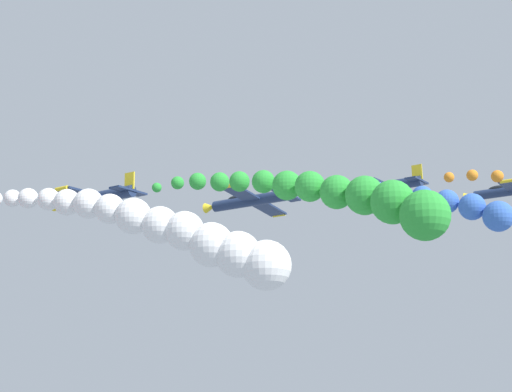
% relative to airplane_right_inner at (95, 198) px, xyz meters
% --- Properties ---
extents(smoke_trail_left_inner, '(8.85, 25.26, 8.87)m').
position_rel_airplane_right_inner_xyz_m(smoke_trail_left_inner, '(-7.41, -16.41, -6.74)').
color(smoke_trail_left_inner, white).
extents(airplane_right_inner, '(9.57, 10.35, 2.33)m').
position_rel_airplane_right_inner_xyz_m(airplane_right_inner, '(0.00, 0.00, 0.00)').
color(airplane_right_inner, navy).
extents(smoke_trail_right_inner, '(6.52, 27.92, 8.95)m').
position_rel_airplane_right_inner_xyz_m(smoke_trail_right_inner, '(-2.88, -27.17, -4.44)').
color(smoke_trail_right_inner, green).
extents(airplane_left_outer, '(9.54, 10.35, 2.55)m').
position_rel_airplane_right_inner_xyz_m(airplane_left_outer, '(11.91, -9.40, 0.95)').
color(airplane_left_outer, navy).
extents(smoke_trail_left_outer, '(2.54, 18.64, 6.46)m').
position_rel_airplane_right_inner_xyz_m(smoke_trail_left_outer, '(11.84, -29.02, -2.03)').
color(smoke_trail_left_outer, blue).
extents(airplane_right_outer, '(9.57, 10.35, 2.34)m').
position_rel_airplane_right_inner_xyz_m(airplane_right_outer, '(23.36, -18.32, 3.65)').
color(airplane_right_outer, navy).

